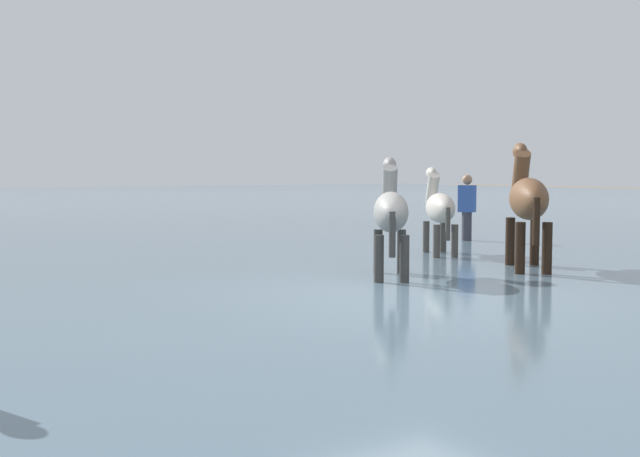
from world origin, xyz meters
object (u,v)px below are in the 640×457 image
object	(u,v)px
horse_trailing_bay	(528,202)
person_onlooker_right	(467,213)
horse_lead_grey	(391,215)
horse_flank_pinto	(439,210)

from	to	relation	value
horse_trailing_bay	person_onlooker_right	distance (m)	4.66
horse_lead_grey	person_onlooker_right	bearing A→B (deg)	35.69
horse_trailing_bay	horse_flank_pinto	distance (m)	2.21
horse_trailing_bay	horse_lead_grey	bearing A→B (deg)	169.35
horse_flank_pinto	person_onlooker_right	size ratio (longest dim) A/B	1.09
horse_trailing_bay	horse_flank_pinto	world-z (taller)	horse_trailing_bay
horse_lead_grey	horse_flank_pinto	size ratio (longest dim) A/B	1.08
horse_flank_pinto	person_onlooker_right	xyz separation A→B (m)	(2.29, 1.67, -0.18)
horse_lead_grey	horse_trailing_bay	world-z (taller)	horse_trailing_bay
horse_lead_grey	horse_trailing_bay	xyz separation A→B (m)	(2.20, -0.41, 0.14)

